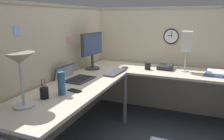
{
  "coord_description": "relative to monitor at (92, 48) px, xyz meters",
  "views": [
    {
      "loc": [
        -2.48,
        -0.71,
        1.45
      ],
      "look_at": [
        -0.07,
        0.26,
        0.8
      ],
      "focal_mm": 34.88,
      "sensor_mm": 36.0,
      "label": 1
    }
  ],
  "objects": [
    {
      "name": "wall_clock",
      "position": [
        0.66,
        -0.96,
        0.14
      ],
      "size": [
        0.04,
        0.22,
        0.22
      ],
      "color": "black"
    },
    {
      "name": "cell_phone",
      "position": [
        -0.89,
        -0.25,
        -0.29
      ],
      "size": [
        0.1,
        0.16,
        0.01
      ],
      "primitive_type": "cube",
      "rotation": [
        0.0,
        0.0,
        -0.24
      ],
      "color": "black",
      "rests_on": "desk"
    },
    {
      "name": "thermos_flask",
      "position": [
        -1.02,
        -0.19,
        -0.18
      ],
      "size": [
        0.07,
        0.07,
        0.22
      ],
      "primitive_type": "cylinder",
      "color": "#26598C",
      "rests_on": "desk"
    },
    {
      "name": "cubicle_wall_back",
      "position": [
        -0.52,
        0.23,
        -0.23
      ],
      "size": [
        2.57,
        0.12,
        1.58
      ],
      "color": "beige",
      "rests_on": "ground"
    },
    {
      "name": "pinned_note_middle",
      "position": [
        -0.29,
        0.18,
        0.13
      ],
      "size": [
        0.1,
        0.0,
        0.08
      ],
      "primitive_type": "cube",
      "color": "pink"
    },
    {
      "name": "book_stack",
      "position": [
        0.31,
        -1.57,
        -0.27
      ],
      "size": [
        0.31,
        0.26,
        0.04
      ],
      "color": "#335999",
      "rests_on": "desk"
    },
    {
      "name": "desk",
      "position": [
        -0.3,
        -0.69,
        -0.39
      ],
      "size": [
        2.35,
        2.15,
        0.73
      ],
      "color": "beige",
      "rests_on": "ground"
    },
    {
      "name": "keyboard",
      "position": [
        -0.09,
        -0.38,
        -0.28
      ],
      "size": [
        0.44,
        0.17,
        0.02
      ],
      "primitive_type": "cube",
      "rotation": [
        0.0,
        0.0,
        -0.07
      ],
      "color": "#38383D",
      "rests_on": "desk"
    },
    {
      "name": "laptop",
      "position": [
        -0.53,
        -0.01,
        -0.27
      ],
      "size": [
        0.37,
        0.41,
        0.22
      ],
      "color": "#38383D",
      "rests_on": "desk"
    },
    {
      "name": "office_phone",
      "position": [
        0.36,
        -0.95,
        -0.26
      ],
      "size": [
        0.2,
        0.22,
        0.11
      ],
      "color": "#232326",
      "rests_on": "desk"
    },
    {
      "name": "desk_lamp_dome",
      "position": [
        -1.37,
        -0.07,
        0.07
      ],
      "size": [
        0.24,
        0.24,
        0.44
      ],
      "color": "#B7BABF",
      "rests_on": "desk"
    },
    {
      "name": "monitor",
      "position": [
        0.0,
        0.0,
        0.0
      ],
      "size": [
        0.46,
        0.2,
        0.5
      ],
      "color": "#38383D",
      "rests_on": "desk"
    },
    {
      "name": "pen_cup",
      "position": [
        -1.16,
        -0.1,
        -0.24
      ],
      "size": [
        0.08,
        0.08,
        0.18
      ],
      "color": "black",
      "rests_on": "desk"
    },
    {
      "name": "coffee_mug",
      "position": [
        0.25,
        -0.72,
        -0.25
      ],
      "size": [
        0.08,
        0.08,
        0.1
      ],
      "primitive_type": "cylinder",
      "color": "black",
      "rests_on": "desk"
    },
    {
      "name": "desk_lamp_paper",
      "position": [
        0.34,
        -1.2,
        0.09
      ],
      "size": [
        0.13,
        0.13,
        0.53
      ],
      "color": "#B7BABF",
      "rests_on": "desk"
    },
    {
      "name": "ground_plane",
      "position": [
        -0.15,
        -0.64,
        -1.02
      ],
      "size": [
        6.8,
        6.8,
        0.0
      ],
      "primitive_type": "plane",
      "color": "#383D47"
    },
    {
      "name": "computer_mouse",
      "position": [
        0.19,
        -0.41,
        -0.28
      ],
      "size": [
        0.06,
        0.1,
        0.03
      ],
      "primitive_type": "ellipsoid",
      "color": "#38383D",
      "rests_on": "desk"
    },
    {
      "name": "cubicle_wall_right",
      "position": [
        0.72,
        -0.9,
        -0.23
      ],
      "size": [
        0.12,
        2.37,
        1.58
      ],
      "color": "beige",
      "rests_on": "ground"
    },
    {
      "name": "pinned_note_leftmost",
      "position": [
        -1.12,
        0.18,
        0.3
      ],
      "size": [
        0.08,
        0.0,
        0.09
      ],
      "primitive_type": "cube",
      "color": "#99B7E5"
    }
  ]
}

